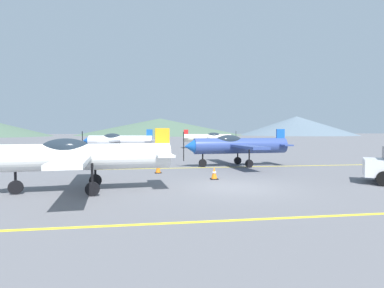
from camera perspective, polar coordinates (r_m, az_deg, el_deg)
The scene contains 11 objects.
ground_plane at distance 13.59m, azimuth 7.39°, elevation -7.57°, with size 400.00×400.00×0.00m, color slate.
apron_line_near at distance 9.23m, azimuth 15.95°, elevation -12.42°, with size 80.00×0.16×0.01m, color yellow.
apron_line_far at distance 20.43m, azimuth 1.75°, elevation -4.18°, with size 80.00×0.16×0.01m, color yellow.
airplane_near at distance 13.10m, azimuth -18.92°, elevation -2.00°, with size 7.10×8.16×2.44m.
airplane_mid at distance 21.41m, azimuth 7.88°, elevation -0.22°, with size 7.08×8.15×2.44m.
airplane_far at distance 32.37m, azimuth -12.92°, elevation 0.64°, with size 7.14×8.13×2.44m.
airplane_back at distance 43.05m, azimuth 3.09°, elevation 1.13°, with size 7.11×8.16×2.44m.
traffic_cone_front at distance 17.93m, azimuth -5.98°, elevation -4.20°, with size 0.36×0.36×0.59m.
traffic_cone_side at distance 15.63m, azimuth 3.93°, elevation -5.18°, with size 0.36×0.36×0.59m.
hill_centerleft at distance 157.29m, azimuth -5.66°, elevation 3.04°, with size 79.38×79.38×8.05m, color #4C6651.
hill_centerright at distance 159.34m, azimuth 17.93°, elevation 3.07°, with size 53.87×53.87×8.86m, color slate.
Camera 1 is at (-3.79, -12.84, 2.36)m, focal length 30.30 mm.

